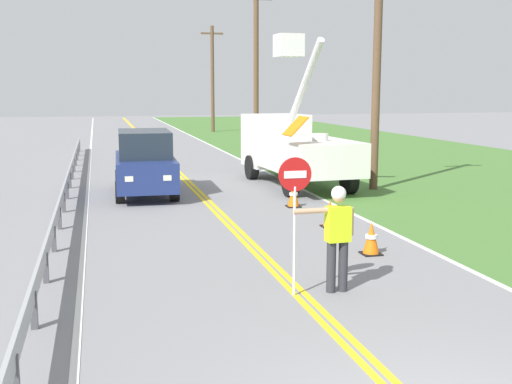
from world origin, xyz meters
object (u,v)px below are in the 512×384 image
Objects in this scene: stop_sign_paddle at (295,195)px; utility_bucket_truck at (293,146)px; traffic_cone_mid at (330,214)px; traffic_cone_tail at (293,196)px; oncoming_suv_nearest at (145,163)px; utility_pole_near at (377,59)px; traffic_cone_lead at (371,239)px; utility_pole_far at (212,77)px; flagger_worker at (337,232)px; utility_pole_mid at (256,67)px.

utility_bucket_truck is (3.76, 12.22, -0.30)m from stop_sign_paddle.
traffic_cone_mid is (2.49, 4.96, -1.37)m from stop_sign_paddle.
stop_sign_paddle is at bearing -107.21° from traffic_cone_tail.
utility_pole_near reaches higher than oncoming_suv_nearest.
traffic_cone_mid is at bearing -123.67° from utility_pole_near.
stop_sign_paddle is 3.53m from traffic_cone_lead.
oncoming_suv_nearest is 6.65× the size of traffic_cone_mid.
utility_pole_far reaches higher than traffic_cone_mid.
flagger_worker is 2.61× the size of traffic_cone_tail.
utility_bucket_truck is 0.78× the size of utility_pole_mid.
utility_bucket_truck is (2.99, 12.18, 0.37)m from flagger_worker.
traffic_cone_lead is at bearing -92.25° from traffic_cone_mid.
utility_pole_far is at bearing 82.70° from flagger_worker.
flagger_worker is 2.80m from traffic_cone_lead.
flagger_worker is at bearing -117.29° from utility_pole_near.
traffic_cone_lead is (-3.18, -22.76, -4.30)m from utility_pole_mid.
flagger_worker is at bearing -77.83° from oncoming_suv_nearest.
traffic_cone_mid is at bearing 63.35° from stop_sign_paddle.
flagger_worker is 12.55m from utility_bucket_truck.
utility_pole_near is at bearing -5.28° from oncoming_suv_nearest.
stop_sign_paddle is 8.33m from traffic_cone_tail.
traffic_cone_mid is (0.11, 2.74, 0.00)m from traffic_cone_lead.
flagger_worker is at bearing -126.54° from traffic_cone_lead.
utility_pole_mid is at bearing 81.27° from traffic_cone_mid.
traffic_cone_mid is at bearing 70.74° from flagger_worker.
utility_pole_far is at bearing 81.67° from stop_sign_paddle.
utility_pole_mid is (7.18, 13.85, 3.57)m from oncoming_suv_nearest.
traffic_cone_mid is at bearing -99.94° from utility_bucket_truck.
utility_pole_near is 7.72m from traffic_cone_mid.
utility_pole_near is 9.89m from traffic_cone_lead.
utility_pole_mid reaches higher than utility_pole_near.
utility_bucket_truck reaches higher than traffic_cone_mid.
utility_pole_near reaches higher than stop_sign_paddle.
traffic_cone_lead is 5.64m from traffic_cone_tail.
oncoming_suv_nearest is at bearing 123.69° from traffic_cone_mid.
utility_pole_far is 39.95m from traffic_cone_lead.
utility_bucket_truck is at bearing 73.08° from traffic_cone_tail.
utility_pole_mid is (5.56, 24.97, 2.92)m from stop_sign_paddle.
utility_pole_mid is at bearing 77.45° from stop_sign_paddle.
utility_pole_near is at bearing 59.55° from stop_sign_paddle.
traffic_cone_mid is at bearing -98.73° from utility_pole_mid.
traffic_cone_mid and traffic_cone_tail have the same top height.
traffic_cone_lead is at bearing -97.85° from utility_bucket_truck.
traffic_cone_mid is (-3.63, -5.45, -4.09)m from utility_pole_near.
stop_sign_paddle reaches higher than flagger_worker.
utility_pole_mid is at bearing 82.05° from traffic_cone_lead.
traffic_cone_lead is (-3.73, -39.57, -4.06)m from utility_pole_far.
oncoming_suv_nearest is (-1.62, 11.12, -0.65)m from stop_sign_paddle.
oncoming_suv_nearest is at bearing 174.72° from utility_pole_near.
utility_pole_far is at bearing 90.01° from utility_pole_near.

